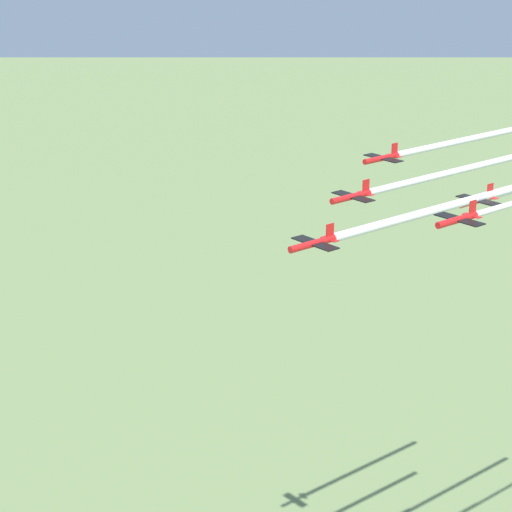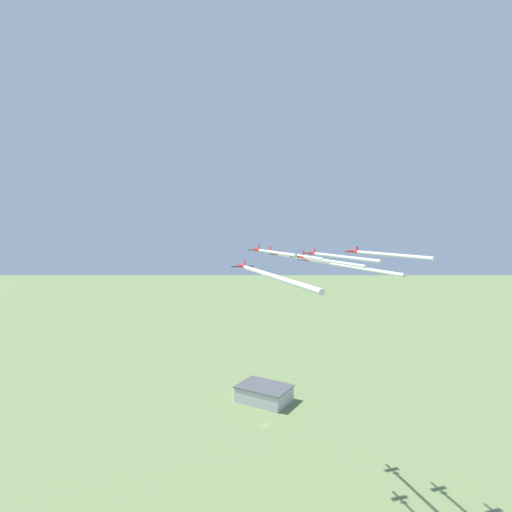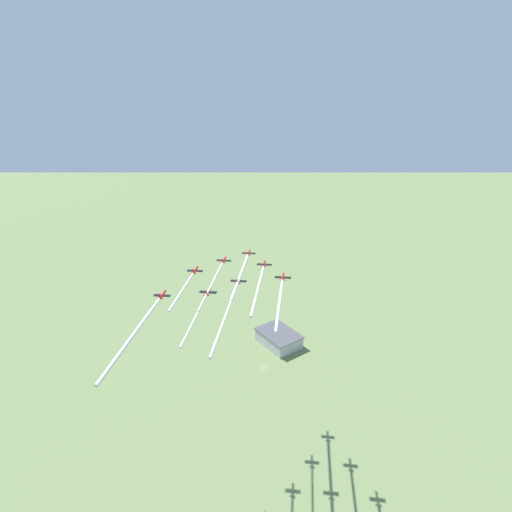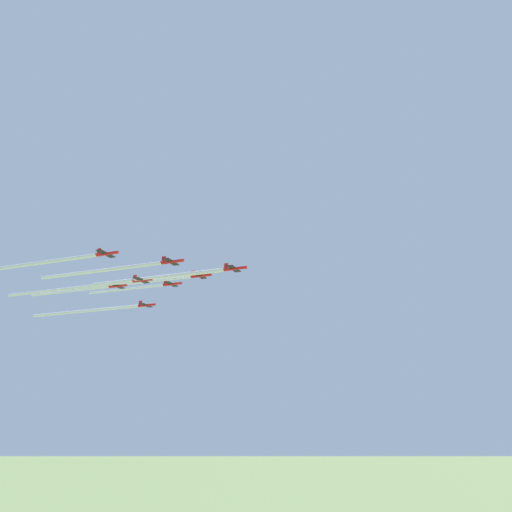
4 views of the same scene
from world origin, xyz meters
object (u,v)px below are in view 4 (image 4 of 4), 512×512
object	(u,v)px
jet_4	(142,280)
jet_5	(106,254)
jet_1	(200,276)
jet_2	(172,262)
jet_3	(172,284)
jet_0	(234,269)
jet_6	(146,305)
jet_7	(118,286)

from	to	relation	value
jet_4	jet_5	xyz separation A→B (m)	(13.58, 14.79, 2.88)
jet_1	jet_2	distance (m)	20.11
jet_3	jet_4	world-z (taller)	jet_3
jet_0	jet_6	world-z (taller)	jet_0
jet_5	jet_4	bearing A→B (deg)	-180.00
jet_1	jet_6	world-z (taller)	jet_1
jet_0	jet_1	bearing A→B (deg)	-120.47
jet_1	jet_7	size ratio (longest dim) A/B	1.00
jet_2	jet_4	xyz separation A→B (m)	(5.78, -18.94, -1.48)
jet_4	jet_2	bearing A→B (deg)	59.53
jet_0	jet_7	world-z (taller)	jet_7
jet_5	jet_1	bearing A→B (deg)	150.46
jet_7	jet_5	bearing A→B (deg)	29.54
jet_1	jet_5	xyz separation A→B (m)	(32.94, 10.64, 0.24)
jet_2	jet_5	xyz separation A→B (m)	(19.36, -4.15, 1.40)
jet_3	jet_7	size ratio (longest dim) A/B	1.00
jet_0	jet_7	size ratio (longest dim) A/B	1.00
jet_2	jet_6	distance (m)	52.73
jet_2	jet_5	world-z (taller)	jet_5
jet_3	jet_6	distance (m)	20.30
jet_2	jet_4	bearing A→B (deg)	-120.47
jet_5	jet_3	bearing A→B (deg)	180.00
jet_2	jet_5	bearing A→B (deg)	-59.53
jet_0	jet_2	size ratio (longest dim) A/B	1.00
jet_5	jet_6	xyz separation A→B (m)	(-21.38, -48.51, -3.30)
jet_0	jet_7	distance (m)	52.21
jet_1	jet_4	size ratio (longest dim) A/B	1.00
jet_1	jet_5	distance (m)	34.62
jet_3	jet_5	size ratio (longest dim) A/B	1.00
jet_2	jet_7	size ratio (longest dim) A/B	1.00
jet_2	jet_4	size ratio (longest dim) A/B	1.00
jet_4	jet_5	size ratio (longest dim) A/B	1.00
jet_1	jet_3	bearing A→B (deg)	-120.47
jet_0	jet_1	size ratio (longest dim) A/B	1.00
jet_2	jet_6	xyz separation A→B (m)	(-2.02, -52.66, -1.90)
jet_0	jet_2	world-z (taller)	jet_2
jet_0	jet_5	distance (m)	39.68
jet_4	jet_6	world-z (taller)	jet_4
jet_2	jet_3	world-z (taller)	jet_3
jet_0	jet_3	xyz separation A→B (m)	(11.56, -37.87, 3.72)
jet_1	jet_3	size ratio (longest dim) A/B	1.00
jet_5	jet_2	bearing A→B (deg)	120.47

